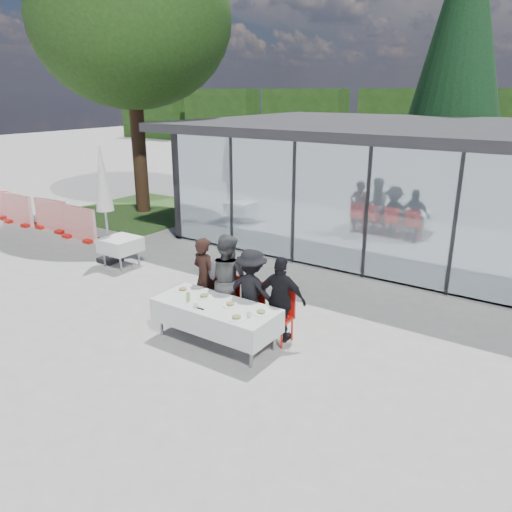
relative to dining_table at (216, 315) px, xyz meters
The scene contains 25 objects.
ground 0.73m from the dining_table, 107.22° to the left, with size 90.00×90.00×0.00m, color #9E9C96.
pavilion 8.97m from the dining_table, 77.84° to the left, with size 14.80×8.80×3.44m.
treeline 28.60m from the dining_table, 94.31° to the left, with size 62.50×2.00×4.40m.
dining_table is the anchor object (origin of this frame).
diner_a 1.17m from the dining_table, 139.22° to the left, with size 0.60×0.60×1.63m, color black.
diner_chair_a 1.14m from the dining_table, 138.83° to the left, with size 0.44×0.44×0.97m.
diner_b 0.88m from the dining_table, 113.11° to the left, with size 0.87×0.87×1.79m, color #4E4E4E.
diner_chair_b 0.81m from the dining_table, 112.82° to the left, with size 0.44×0.44×0.97m.
diner_c 0.82m from the dining_table, 71.08° to the left, with size 1.03×1.03×1.60m, color black.
diner_chair_c 0.79m from the dining_table, 71.32° to the left, with size 0.44×0.44×0.97m.
diner_d 1.18m from the dining_table, 39.83° to the left, with size 0.92×0.92×1.57m, color black.
diner_chair_d 1.16m from the dining_table, 40.22° to the left, with size 0.44×0.44×0.97m.
plate_a 0.92m from the dining_table, behind, with size 0.28×0.28×0.07m.
plate_b 0.44m from the dining_table, 160.57° to the left, with size 0.28×0.28×0.07m.
plate_c 0.36m from the dining_table, 20.87° to the left, with size 0.28×0.28×0.07m.
plate_d 0.91m from the dining_table, ahead, with size 0.28×0.28×0.07m.
plate_extra 0.75m from the dining_table, 22.45° to the right, with size 0.28×0.28×0.07m.
juice_bottle 0.59m from the dining_table, 160.50° to the right, with size 0.06×0.06×0.17m, color #79A544.
drinking_glasses 0.44m from the dining_table, 33.23° to the right, with size 1.04×0.29×0.10m.
folded_eyeglasses 0.38m from the dining_table, 104.67° to the right, with size 0.14×0.03×0.01m, color black.
spare_table_left 4.94m from the dining_table, 157.90° to the left, with size 0.86×0.86×0.74m.
market_umbrella 5.63m from the dining_table, 159.53° to the left, with size 0.50×0.50×3.00m.
deciduous_tree 12.32m from the dining_table, 143.20° to the left, with size 7.04×6.40×9.38m.
conifer_tree 14.53m from the dining_table, 88.49° to the left, with size 4.00×4.00×10.50m.
grass_patch 10.81m from the dining_table, 143.20° to the left, with size 5.00×5.00×0.02m, color #385926.
Camera 1 is at (5.22, -6.65, 4.29)m, focal length 35.00 mm.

